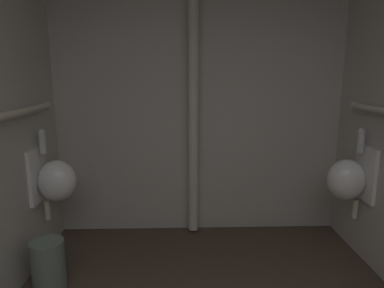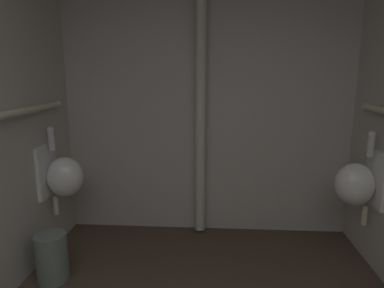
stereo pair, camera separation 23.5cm
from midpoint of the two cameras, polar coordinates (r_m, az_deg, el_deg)
name	(u,v)px [view 1 (the left image)]	position (r m, az deg, el deg)	size (l,w,h in m)	color
wall_back	(199,91)	(3.24, -0.91, 8.83)	(2.79, 0.06, 2.72)	#BCB8AF
urinal_left_mid	(54,180)	(3.02, -23.90, -5.44)	(0.32, 0.30, 0.76)	white
urinal_right_far	(349,178)	(3.03, 22.52, -5.31)	(0.32, 0.30, 0.76)	white
standpipe_back_wall	(193,91)	(3.13, -1.95, 8.72)	(0.10, 0.10, 2.67)	beige
waste_bin	(48,265)	(2.83, -24.99, -17.72)	(0.23, 0.23, 0.36)	slate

